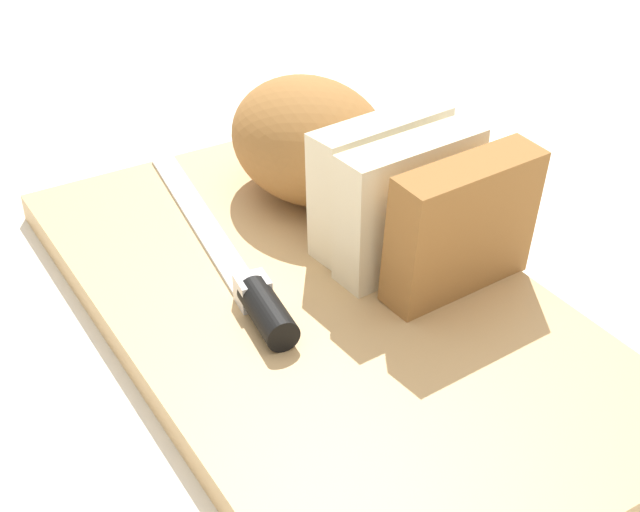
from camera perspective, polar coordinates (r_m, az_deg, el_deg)
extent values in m
plane|color=silver|center=(0.62, 0.00, -4.02)|extent=(3.00, 3.00, 0.00)
cube|color=tan|center=(0.61, 0.00, -3.21)|extent=(0.48, 0.27, 0.02)
ellipsoid|color=#996633|center=(0.70, -0.71, 7.36)|extent=(0.15, 0.12, 0.09)
cube|color=beige|center=(0.64, 3.86, 4.70)|extent=(0.04, 0.11, 0.09)
cube|color=beige|center=(0.61, 5.86, 3.12)|extent=(0.04, 0.11, 0.09)
cube|color=#996633|center=(0.59, 9.02, 1.82)|extent=(0.04, 0.11, 0.10)
cube|color=silver|center=(0.68, -7.46, 2.19)|extent=(0.22, 0.05, 0.00)
cylinder|color=black|center=(0.57, -3.33, -3.62)|extent=(0.06, 0.03, 0.02)
cube|color=silver|center=(0.59, -4.28, -2.22)|extent=(0.02, 0.02, 0.02)
sphere|color=tan|center=(0.67, 0.94, 1.80)|extent=(0.00, 0.00, 0.00)
sphere|color=tan|center=(0.65, 4.38, 0.66)|extent=(0.00, 0.00, 0.00)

